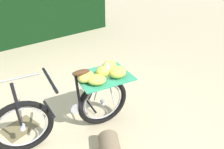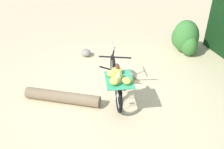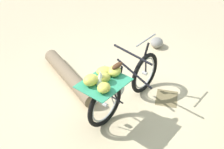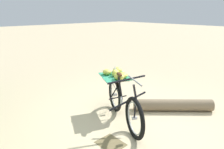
# 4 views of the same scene
# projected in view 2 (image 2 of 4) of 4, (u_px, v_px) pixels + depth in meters

# --- Properties ---
(ground_plane) EXTENTS (60.00, 60.00, 0.00)m
(ground_plane) POSITION_uv_depth(u_px,v_px,m) (113.00, 94.00, 5.80)
(ground_plane) COLOR beige
(bicycle) EXTENTS (1.73, 1.04, 1.03)m
(bicycle) POSITION_uv_depth(u_px,v_px,m) (116.00, 80.00, 5.37)
(bicycle) COLOR black
(bicycle) RESTS_ON ground_plane
(fallen_log) EXTENTS (1.36, 1.41, 0.25)m
(fallen_log) POSITION_uv_depth(u_px,v_px,m) (62.00, 97.00, 5.50)
(fallen_log) COLOR #7F6B51
(fallen_log) RESTS_ON ground_plane
(shrub_cluster) EXTENTS (1.04, 0.71, 0.99)m
(shrub_cluster) POSITION_uv_depth(u_px,v_px,m) (185.00, 38.00, 7.42)
(shrub_cluster) COLOR #387533
(shrub_cluster) RESTS_ON ground_plane
(path_stone) EXTENTS (0.33, 0.28, 0.21)m
(path_stone) POSITION_uv_depth(u_px,v_px,m) (86.00, 53.00, 7.35)
(path_stone) COLOR gray
(path_stone) RESTS_ON ground_plane
(leaf_litter_patch) EXTENTS (0.44, 0.36, 0.01)m
(leaf_litter_patch) POSITION_uv_depth(u_px,v_px,m) (130.00, 80.00, 6.31)
(leaf_litter_patch) COLOR olive
(leaf_litter_patch) RESTS_ON ground_plane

